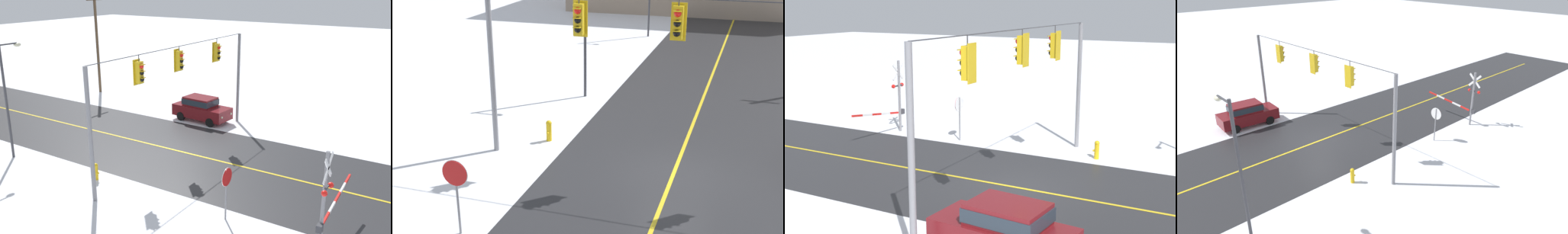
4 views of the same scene
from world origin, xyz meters
TOP-DOWN VIEW (x-y plane):
  - ground_plane at (0.00, 0.00)m, footprint 160.00×160.00m
  - road_asphalt at (0.00, 6.00)m, footprint 9.00×80.00m
  - lane_centre_line at (0.00, 6.00)m, footprint 0.14×72.00m
  - signal_span at (0.04, -0.01)m, footprint 14.20×0.47m
  - stop_sign at (-5.25, -5.84)m, footprint 0.80×0.09m
  - railroad_crossing at (-5.08, -9.86)m, footprint 4.39×0.31m
  - parked_car_maroon at (5.71, 2.20)m, footprint 2.06×4.30m
  - streetlamp_near at (-5.59, 7.61)m, footprint 1.39×0.28m
  - fire_hydrant at (-5.38, 1.52)m, footprint 0.24×0.31m
  - utility_pole at (8.04, 14.41)m, footprint 1.80×0.24m

SIDE VIEW (x-z plane):
  - ground_plane at x=0.00m, z-range 0.00..0.00m
  - road_asphalt at x=0.00m, z-range 0.00..0.01m
  - lane_centre_line at x=0.00m, z-range 0.01..0.01m
  - fire_hydrant at x=-5.38m, z-range 0.03..0.91m
  - parked_car_maroon at x=5.71m, z-range 0.08..1.82m
  - stop_sign at x=-5.25m, z-range 0.54..2.89m
  - railroad_crossing at x=-5.08m, z-range 0.00..4.00m
  - streetlamp_near at x=-5.59m, z-range 0.67..7.17m
  - signal_span at x=0.04m, z-range 1.17..7.39m
  - utility_pole at x=8.04m, z-range 0.13..8.80m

